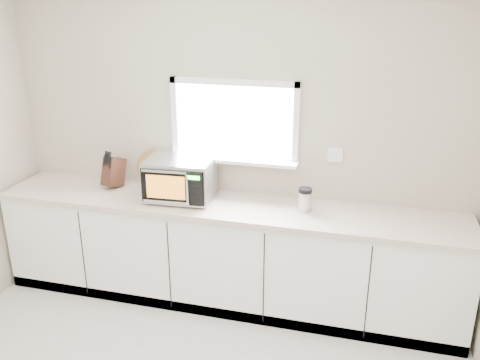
% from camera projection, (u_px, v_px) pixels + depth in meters
% --- Properties ---
extents(back_wall, '(4.00, 0.17, 2.70)m').
position_uv_depth(back_wall, '(235.00, 142.00, 4.32)').
color(back_wall, '#B8AA92').
rests_on(back_wall, ground).
extents(cabinets, '(3.92, 0.60, 0.88)m').
position_uv_depth(cabinets, '(226.00, 255.00, 4.37)').
color(cabinets, white).
rests_on(cabinets, ground).
extents(countertop, '(3.92, 0.64, 0.04)m').
position_uv_depth(countertop, '(225.00, 206.00, 4.20)').
color(countertop, beige).
rests_on(countertop, cabinets).
extents(microwave, '(0.57, 0.46, 0.35)m').
position_uv_depth(microwave, '(180.00, 178.00, 4.23)').
color(microwave, black).
rests_on(microwave, countertop).
extents(knife_block, '(0.18, 0.26, 0.35)m').
position_uv_depth(knife_block, '(113.00, 171.00, 4.50)').
color(knife_block, '#3F2216').
rests_on(knife_block, countertop).
extents(cutting_board, '(0.33, 0.08, 0.33)m').
position_uv_depth(cutting_board, '(154.00, 168.00, 4.54)').
color(cutting_board, '#99683B').
rests_on(cutting_board, countertop).
extents(coffee_grinder, '(0.13, 0.13, 0.19)m').
position_uv_depth(coffee_grinder, '(305.00, 199.00, 4.03)').
color(coffee_grinder, '#BBBDC3').
rests_on(coffee_grinder, countertop).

